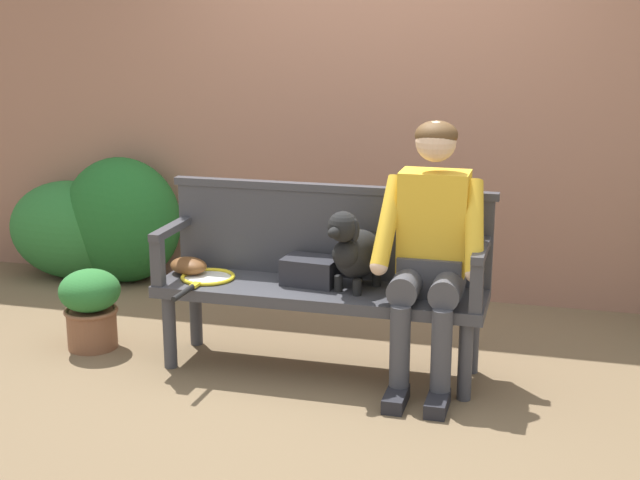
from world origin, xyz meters
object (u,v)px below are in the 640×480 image
(garden_bench, at_px, (320,298))
(person_seated, at_px, (431,244))
(potted_plant, at_px, (91,305))
(sports_bag, at_px, (311,271))
(tennis_racket, at_px, (206,278))
(dog_on_bench, at_px, (354,250))
(baseball_glove, at_px, (189,266))

(garden_bench, distance_m, person_seated, 0.66)
(potted_plant, bearing_deg, sports_bag, 3.03)
(garden_bench, distance_m, sports_bag, 0.15)
(sports_bag, xyz_separation_m, potted_plant, (-1.26, -0.07, -0.28))
(person_seated, xyz_separation_m, sports_bag, (-0.63, 0.05, -0.20))
(garden_bench, distance_m, potted_plant, 1.33)
(garden_bench, height_order, tennis_racket, tennis_racket)
(dog_on_bench, bearing_deg, tennis_racket, -177.75)
(garden_bench, bearing_deg, baseball_glove, 176.95)
(garden_bench, xyz_separation_m, person_seated, (0.57, -0.01, 0.33))
(tennis_racket, bearing_deg, garden_bench, 4.11)
(dog_on_bench, xyz_separation_m, potted_plant, (-1.50, -0.01, -0.43))
(person_seated, bearing_deg, tennis_racket, -178.30)
(tennis_racket, distance_m, potted_plant, 0.74)
(person_seated, distance_m, sports_bag, 0.66)
(potted_plant, bearing_deg, dog_on_bench, 0.51)
(garden_bench, bearing_deg, dog_on_bench, -4.04)
(garden_bench, relative_size, potted_plant, 3.78)
(garden_bench, bearing_deg, person_seated, -0.90)
(garden_bench, relative_size, tennis_racket, 3.03)
(person_seated, height_order, dog_on_bench, person_seated)
(garden_bench, relative_size, person_seated, 1.29)
(dog_on_bench, height_order, tennis_racket, dog_on_bench)
(person_seated, bearing_deg, baseball_glove, 177.88)
(garden_bench, xyz_separation_m, dog_on_bench, (0.18, -0.01, 0.28))
(garden_bench, height_order, potted_plant, garden_bench)
(sports_bag, bearing_deg, baseball_glove, -179.95)
(dog_on_bench, height_order, potted_plant, dog_on_bench)
(person_seated, distance_m, potted_plant, 1.95)
(garden_bench, distance_m, baseball_glove, 0.76)
(dog_on_bench, distance_m, sports_bag, 0.29)
(dog_on_bench, distance_m, baseball_glove, 0.95)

